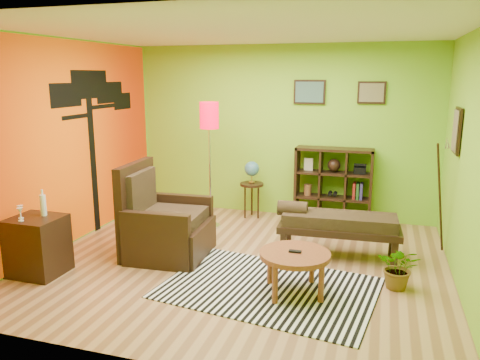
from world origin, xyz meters
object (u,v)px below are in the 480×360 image
(side_cabinet, at_px, (37,245))
(potted_plant, at_px, (399,272))
(globe_table, at_px, (252,175))
(floor_lamp, at_px, (209,127))
(cube_shelf, at_px, (334,186))
(coffee_table, at_px, (295,258))
(bench, at_px, (336,223))
(armchair, at_px, (163,228))

(side_cabinet, distance_m, potted_plant, 4.16)
(side_cabinet, xyz_separation_m, globe_table, (1.80, 2.93, 0.36))
(floor_lamp, xyz_separation_m, cube_shelf, (1.78, 0.82, -0.96))
(globe_table, bearing_deg, coffee_table, -64.80)
(globe_table, distance_m, bench, 2.05)
(floor_lamp, xyz_separation_m, potted_plant, (2.75, -1.41, -1.36))
(coffee_table, relative_size, potted_plant, 1.52)
(floor_lamp, bearing_deg, globe_table, 55.74)
(armchair, height_order, floor_lamp, floor_lamp)
(side_cabinet, xyz_separation_m, potted_plant, (4.08, 0.83, -0.16))
(globe_table, distance_m, cube_shelf, 1.33)
(potted_plant, bearing_deg, coffee_table, -157.41)
(armchair, xyz_separation_m, floor_lamp, (0.18, 1.26, 1.19))
(coffee_table, bearing_deg, armchair, 162.01)
(floor_lamp, height_order, globe_table, floor_lamp)
(coffee_table, distance_m, potted_plant, 1.19)
(floor_lamp, height_order, cube_shelf, floor_lamp)
(armchair, bearing_deg, bench, 15.10)
(side_cabinet, bearing_deg, coffee_table, 7.33)
(armchair, height_order, cube_shelf, armchair)
(globe_table, bearing_deg, floor_lamp, -124.26)
(floor_lamp, bearing_deg, coffee_table, -48.13)
(coffee_table, relative_size, side_cabinet, 0.75)
(armchair, relative_size, bench, 0.77)
(side_cabinet, distance_m, globe_table, 3.46)
(floor_lamp, bearing_deg, potted_plant, -27.14)
(side_cabinet, height_order, globe_table, side_cabinet)
(globe_table, height_order, potted_plant, globe_table)
(coffee_table, bearing_deg, floor_lamp, 131.87)
(globe_table, relative_size, cube_shelf, 0.78)
(globe_table, xyz_separation_m, potted_plant, (2.28, -2.09, -0.52))
(bench, bearing_deg, cube_shelf, 97.12)
(cube_shelf, distance_m, bench, 1.52)
(coffee_table, xyz_separation_m, potted_plant, (1.08, 0.45, -0.21))
(armchair, bearing_deg, potted_plant, -2.93)
(cube_shelf, xyz_separation_m, potted_plant, (0.96, -2.23, -0.41))
(cube_shelf, bearing_deg, bench, -82.88)
(cube_shelf, height_order, bench, cube_shelf)
(armchair, height_order, bench, armchair)
(side_cabinet, bearing_deg, potted_plant, 11.57)
(floor_lamp, bearing_deg, bench, -18.98)
(coffee_table, relative_size, armchair, 0.63)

